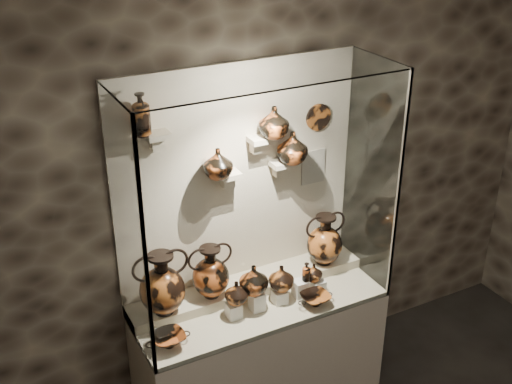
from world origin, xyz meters
The scene contains 36 objects.
wall_back centered at (0.00, 2.50, 1.60)m, with size 5.00×0.02×3.20m, color black.
plinth centered at (0.00, 2.18, 0.40)m, with size 1.70×0.60×0.80m, color beige.
front_tier centered at (0.00, 2.18, 0.82)m, with size 1.68×0.58×0.03m, color #B9AC8F.
rear_tier centered at (0.00, 2.35, 0.85)m, with size 1.70×0.25×0.10m, color #B9AC8F.
back_panel centered at (0.00, 2.50, 1.60)m, with size 1.70×0.03×1.60m, color beige.
glass_front centered at (0.00, 1.88, 1.60)m, with size 1.70×0.01×1.60m, color white.
glass_left centered at (-0.85, 2.18, 1.60)m, with size 0.01×0.60×1.60m, color white.
glass_right centered at (0.85, 2.18, 1.60)m, with size 0.01×0.60×1.60m, color white.
glass_top centered at (0.00, 2.18, 2.40)m, with size 1.70×0.60×0.01m, color white.
frame_post_left centered at (-0.84, 1.89, 1.60)m, with size 0.02×0.02×1.60m, color gray.
frame_post_right centered at (0.84, 1.89, 1.60)m, with size 0.02×0.02×1.60m, color gray.
pedestal_a centered at (-0.22, 2.13, 0.88)m, with size 0.09×0.09×0.10m, color silver.
pedestal_b centered at (-0.05, 2.13, 0.90)m, with size 0.09×0.09×0.13m, color silver.
pedestal_c centered at (0.12, 2.13, 0.88)m, with size 0.09×0.09×0.09m, color silver.
pedestal_d centered at (0.28, 2.13, 0.89)m, with size 0.09×0.09×0.12m, color silver.
pedestal_e centered at (0.42, 2.13, 0.87)m, with size 0.09×0.09×0.08m, color silver.
bracket_ul centered at (-0.55, 2.42, 2.05)m, with size 0.14×0.12×0.04m, color beige.
bracket_ca centered at (-0.10, 2.42, 1.70)m, with size 0.14×0.12×0.04m, color beige.
bracket_cb centered at (0.10, 2.42, 1.90)m, with size 0.10×0.12×0.04m, color beige.
bracket_cc centered at (0.28, 2.42, 1.70)m, with size 0.14×0.12×0.04m, color beige.
amphora_left centered at (-0.63, 2.30, 1.11)m, with size 0.34×0.34×0.43m, color #A3531F, non-canonical shape.
amphora_mid centered at (-0.29, 2.32, 1.08)m, with size 0.30×0.30×0.37m, color #B04F1F, non-canonical shape.
amphora_right centered at (0.59, 2.32, 1.09)m, with size 0.30×0.30×0.38m, color #A3531F, non-canonical shape.
jug_a centered at (-0.20, 2.13, 1.01)m, with size 0.15×0.15×0.16m, color #A3531F.
jug_b centered at (-0.07, 2.14, 1.06)m, with size 0.19×0.19×0.20m, color #B04F1F.
jug_c centered at (0.14, 2.15, 1.01)m, with size 0.17×0.17×0.18m, color #A3531F.
jug_e centered at (0.39, 2.15, 0.97)m, with size 0.12×0.12×0.13m, color #A3531F.
lekythos_small centered at (0.31, 2.11, 1.03)m, with size 0.07×0.07×0.16m, color #B04F1F, non-canonical shape.
kylix_left centered at (-0.70, 2.05, 0.88)m, with size 0.26×0.22×0.10m, color #B04F1F, non-canonical shape.
kylix_right centered at (0.32, 1.99, 0.88)m, with size 0.25×0.21×0.10m, color #A3531F, non-canonical shape.
lekythos_tall centered at (-0.64, 2.40, 2.21)m, with size 0.11×0.11×0.28m, color #A3531F, non-canonical shape.
ovoid_vase_a centered at (-0.19, 2.38, 1.81)m, with size 0.19×0.19×0.19m, color #B04F1F.
ovoid_vase_b centered at (0.20, 2.37, 2.02)m, with size 0.20×0.20×0.20m, color #B04F1F.
ovoid_vase_c centered at (0.33, 2.37, 1.82)m, with size 0.20×0.20×0.21m, color #B04F1F.
wall_plate centered at (0.59, 2.47, 1.96)m, with size 0.19×0.19×0.02m, color brown.
info_placard centered at (0.57, 2.47, 1.60)m, with size 0.18×0.01×0.25m, color beige.
Camera 1 is at (-1.65, -0.93, 3.41)m, focal length 45.00 mm.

